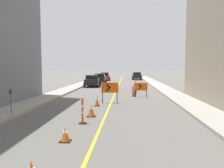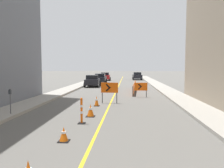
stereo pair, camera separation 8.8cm
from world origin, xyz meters
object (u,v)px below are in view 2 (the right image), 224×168
Objects in this scene: traffic_cone_farthest at (97,101)px; parked_car_curb_near at (93,81)px; delineator_post_rear at (82,112)px; parked_car_curb_mid at (100,78)px; parked_car_curb_far at (105,76)px; traffic_cone_fifth at (91,110)px; arrow_barricade_primary at (109,88)px; traffic_cone_fourth at (64,134)px; parked_car_opposite_side at (137,76)px; parking_meter_near_curb at (10,96)px; arrow_barricade_secondary at (141,87)px.

parked_car_curb_near is (-2.65, 14.79, 0.45)m from traffic_cone_farthest.
traffic_cone_farthest is 0.57× the size of delineator_post_rear.
parked_car_curb_mid and parked_car_curb_far have the same top height.
traffic_cone_fifth is at bearing -85.52° from parked_car_curb_mid.
traffic_cone_fifth is 0.95× the size of traffic_cone_farthest.
traffic_cone_fourth is at bearing -91.69° from arrow_barricade_primary.
parked_car_opposite_side is (4.22, 36.14, 0.26)m from delineator_post_rear.
parked_car_curb_mid is (-2.21, 28.53, 0.54)m from traffic_cone_fourth.
parked_car_curb_near is 1.01× the size of parked_car_curb_mid.
parked_car_curb_near is at bearing -114.42° from parked_car_opposite_side.
delineator_post_rear is 4.26m from parking_meter_near_curb.
delineator_post_rear is (-0.05, -4.69, 0.19)m from traffic_cone_farthest.
traffic_cone_fifth is 34.89m from parked_car_opposite_side.
arrow_barricade_primary is at bearing -98.54° from parked_car_opposite_side.
traffic_cone_fourth is 38.89m from parked_car_opposite_side.
traffic_cone_farthest is at bearing -127.97° from arrow_barricade_secondary.
traffic_cone_farthest is 28.82m from parked_car_curb_far.
traffic_cone_fifth is 0.50× the size of parking_meter_near_curb.
parked_car_curb_near and parked_car_opposite_side have the same top height.
parked_car_curb_far is (0.08, 7.39, 0.00)m from parked_car_curb_mid.
parking_meter_near_curb is at bearing -105.50° from parked_car_opposite_side.
arrow_barricade_secondary is at bearing -79.47° from parked_car_curb_far.
arrow_barricade_primary is 20.40m from parked_car_curb_mid.
delineator_post_rear is 5.95m from arrow_barricade_primary.
parked_car_curb_far is 1.00× the size of parked_car_opposite_side.
traffic_cone_farthest is at bearing 92.11° from traffic_cone_fifth.
parked_car_curb_far reaches higher than delineator_post_rear.
parked_car_curb_far is (-2.26, 33.41, 0.26)m from delineator_post_rear.
parking_meter_near_curb is (-4.14, -3.61, 0.77)m from traffic_cone_farthest.
parked_car_curb_near reaches higher than traffic_cone_fourth.
parked_car_curb_far is 32.39m from parking_meter_near_curb.
delineator_post_rear is 19.65m from parked_car_curb_near.
traffic_cone_farthest is at bearing 41.15° from parking_meter_near_curb.
parked_car_curb_far is (-2.31, 28.72, 0.45)m from traffic_cone_farthest.
traffic_cone_fifth is 0.15× the size of parked_car_opposite_side.
traffic_cone_fourth is at bearing -98.59° from parked_car_opposite_side.
parking_meter_near_curb is at bearing -130.89° from arrow_barricade_primary.
parked_car_curb_near is at bearing 97.58° from delineator_post_rear.
parked_car_curb_far is (0.34, 13.93, 0.00)m from parked_car_curb_near.
parked_car_curb_near reaches higher than delineator_post_rear.
parked_car_curb_mid reaches higher than parking_meter_near_curb.
parked_car_curb_near is at bearing -93.62° from parked_car_curb_mid.
parked_car_curb_near reaches higher than traffic_cone_farthest.
parked_car_curb_mid is (-2.39, 21.33, 0.45)m from traffic_cone_farthest.
parking_meter_near_curb reaches higher than delineator_post_rear.
delineator_post_rear is at bearing -14.76° from parking_meter_near_curb.
traffic_cone_fifth is 0.15× the size of parked_car_curb_far.
parked_car_opposite_side is at bearing 83.59° from traffic_cone_fourth.
arrow_barricade_primary is 6.87m from parking_meter_near_curb.
parked_car_curb_mid reaches higher than traffic_cone_farthest.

